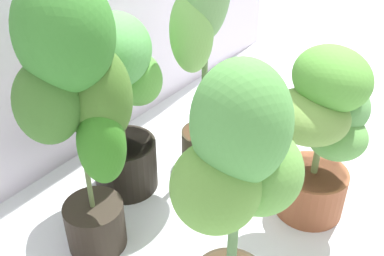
{
  "coord_description": "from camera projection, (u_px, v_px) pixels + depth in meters",
  "views": [
    {
      "loc": [
        -1.01,
        -0.56,
        1.26
      ],
      "look_at": [
        0.01,
        0.21,
        0.41
      ],
      "focal_mm": 43.37,
      "sensor_mm": 36.0,
      "label": 1
    }
  ],
  "objects": [
    {
      "name": "ground_plane",
      "position": [
        236.0,
        243.0,
        1.65
      ],
      "size": [
        8.0,
        8.0,
        0.0
      ],
      "primitive_type": "plane",
      "color": "silver",
      "rests_on": "ground"
    },
    {
      "name": "potted_plant_front_right",
      "position": [
        323.0,
        128.0,
        1.58
      ],
      "size": [
        0.45,
        0.37,
        0.67
      ],
      "color": "#9A5535",
      "rests_on": "ground"
    },
    {
      "name": "potted_plant_front_left",
      "position": [
        237.0,
        193.0,
        1.12
      ],
      "size": [
        0.43,
        0.33,
        0.87
      ],
      "color": "#2E2517",
      "rests_on": "ground"
    },
    {
      "name": "potted_plant_back_right",
      "position": [
        202.0,
        29.0,
        1.69
      ],
      "size": [
        0.29,
        0.25,
        1.04
      ],
      "color": "#322B19",
      "rests_on": "ground"
    },
    {
      "name": "potted_plant_back_left",
      "position": [
        78.0,
        99.0,
        1.32
      ],
      "size": [
        0.37,
        0.3,
        0.96
      ],
      "color": "#2E261C",
      "rests_on": "ground"
    },
    {
      "name": "potted_plant_back_center",
      "position": [
        118.0,
        96.0,
        1.68
      ],
      "size": [
        0.37,
        0.35,
        0.73
      ],
      "color": "black",
      "rests_on": "ground"
    }
  ]
}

